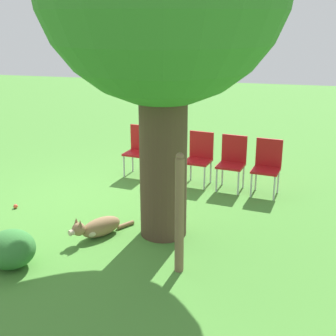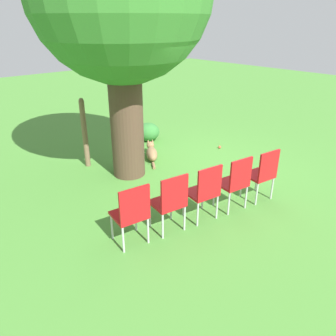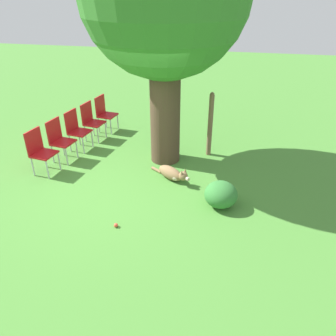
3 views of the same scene
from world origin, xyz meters
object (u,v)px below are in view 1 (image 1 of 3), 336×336
object	(u,v)px
dog	(98,228)
red_chair_4	(267,164)
fence_post	(179,213)
red_chair_0	(139,147)
red_chair_3	(232,159)
tennis_ball	(16,206)
red_chair_1	(168,151)
red_chair_2	(199,155)

from	to	relation	value
dog	red_chair_4	size ratio (longest dim) A/B	0.97
dog	fence_post	xyz separation A→B (m)	(0.59, 1.27, 0.60)
red_chair_0	red_chair_3	xyz separation A→B (m)	(0.33, 1.79, 0.00)
dog	tennis_ball	xyz separation A→B (m)	(-0.61, -1.63, -0.10)
tennis_ball	red_chair_1	bearing A→B (deg)	134.77
dog	red_chair_3	world-z (taller)	red_chair_3
tennis_ball	red_chair_0	bearing A→B (deg)	146.28
red_chair_0	red_chair_2	distance (m)	1.21
dog	fence_post	size ratio (longest dim) A/B	0.62
fence_post	red_chair_1	bearing A→B (deg)	-163.67
red_chair_2	dog	bearing A→B (deg)	-12.60
dog	red_chair_4	xyz separation A→B (m)	(-2.24, 2.13, 0.39)
red_chair_3	tennis_ball	xyz separation A→B (m)	(1.74, -3.17, -0.49)
dog	red_chair_1	bearing A→B (deg)	-153.84
dog	tennis_ball	world-z (taller)	dog
red_chair_1	red_chair_2	xyz separation A→B (m)	(0.11, 0.60, 0.00)
red_chair_0	red_chair_3	distance (m)	1.82
red_chair_2	red_chair_1	bearing A→B (deg)	-92.25
dog	tennis_ball	size ratio (longest dim) A/B	13.32
fence_post	tennis_ball	xyz separation A→B (m)	(-1.20, -2.91, -0.70)
red_chair_1	red_chair_4	xyz separation A→B (m)	(0.33, 1.79, 0.00)
red_chair_1	red_chair_4	distance (m)	1.82
red_chair_1	tennis_ball	xyz separation A→B (m)	(1.96, -1.98, -0.49)
red_chair_0	tennis_ball	world-z (taller)	red_chair_0
red_chair_1	red_chair_4	world-z (taller)	same
dog	red_chair_2	size ratio (longest dim) A/B	0.97
red_chair_0	red_chair_4	world-z (taller)	same
dog	red_chair_0	bearing A→B (deg)	-140.87
red_chair_1	red_chair_4	bearing A→B (deg)	87.75
fence_post	red_chair_0	size ratio (longest dim) A/B	1.57
red_chair_0	red_chair_4	xyz separation A→B (m)	(0.44, 2.38, 0.00)
red_chair_3	red_chair_1	bearing A→B (deg)	-92.25
red_chair_3	tennis_ball	bearing A→B (deg)	-52.89
fence_post	red_chair_1	world-z (taller)	fence_post
dog	fence_post	distance (m)	1.53
red_chair_1	red_chair_3	bearing A→B (deg)	87.75
red_chair_4	dog	bearing A→B (deg)	-35.26
fence_post	red_chair_0	bearing A→B (deg)	-155.08
red_chair_4	tennis_ball	bearing A→B (deg)	-58.25
dog	red_chair_3	bearing A→B (deg)	-179.34
red_chair_3	tennis_ball	size ratio (longest dim) A/B	13.70
red_chair_0	tennis_ball	distance (m)	2.54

